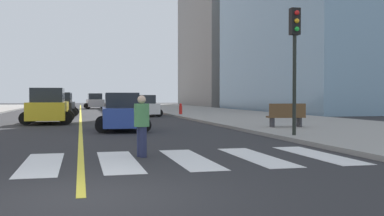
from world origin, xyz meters
TOP-DOWN VIEW (x-y plane):
  - ground_plane at (0.00, 0.00)m, footprint 220.00×220.00m
  - sidewalk_kerb_east at (12.20, 20.00)m, footprint 10.00×120.00m
  - crosswalk_paint at (0.00, 4.00)m, footprint 13.50×4.00m
  - lane_divider_paint at (0.00, 40.00)m, footprint 0.16×80.00m
  - parking_garage_concrete at (27.70, 69.53)m, footprint 18.00×24.00m
  - car_white_nearest at (5.08, 29.62)m, footprint 2.46×3.89m
  - car_black_second at (-1.52, 30.25)m, footprint 2.81×4.38m
  - car_silver_third at (1.87, 54.26)m, footprint 2.94×4.58m
  - car_yellow_fourth at (-1.85, 21.04)m, footprint 2.99×4.73m
  - car_gray_fifth at (-1.71, 45.13)m, footprint 2.55×3.98m
  - car_green_sixth at (5.10, 47.43)m, footprint 2.95×4.61m
  - car_blue_seventh at (1.89, 14.38)m, footprint 2.58×4.04m
  - traffic_light_near_corner at (7.83, 8.50)m, footprint 0.36×0.41m
  - park_bench at (9.53, 12.82)m, footprint 1.84×0.71m
  - pedestrian_crossing at (1.57, 4.73)m, footprint 0.40×0.40m
  - fire_hydrant at (8.04, 29.71)m, footprint 0.26×0.26m

SIDE VIEW (x-z plane):
  - ground_plane at x=0.00m, z-range 0.00..0.00m
  - lane_divider_paint at x=0.00m, z-range 0.00..0.01m
  - crosswalk_paint at x=0.00m, z-range 0.00..0.01m
  - sidewalk_kerb_east at x=12.20m, z-range 0.00..0.15m
  - fire_hydrant at x=8.04m, z-range 0.13..1.02m
  - park_bench at x=9.53m, z-range 0.13..1.25m
  - car_white_nearest at x=5.08m, z-range -0.06..1.67m
  - car_gray_fifth at x=-1.71m, z-range -0.06..1.69m
  - car_blue_seventh at x=1.89m, z-range -0.06..1.72m
  - car_black_second at x=-1.52m, z-range -0.06..1.85m
  - pedestrian_crossing at x=1.57m, z-range 0.08..1.72m
  - car_silver_third at x=1.87m, z-range -0.07..1.94m
  - car_green_sixth at x=5.10m, z-range -0.07..1.96m
  - car_yellow_fourth at x=-1.85m, z-range -0.07..2.03m
  - traffic_light_near_corner at x=7.83m, z-range 1.12..5.88m
  - parking_garage_concrete at x=27.70m, z-range 0.00..25.05m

